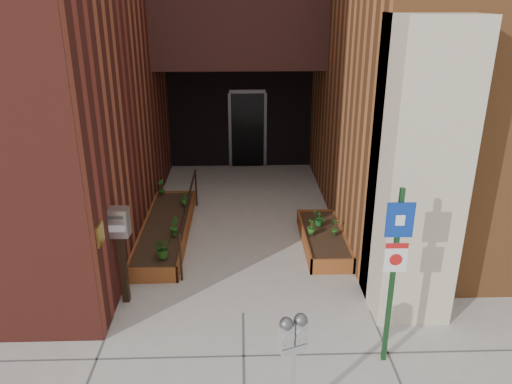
{
  "coord_description": "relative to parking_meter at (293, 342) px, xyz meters",
  "views": [
    {
      "loc": [
        -0.01,
        -6.53,
        4.61
      ],
      "look_at": [
        0.26,
        1.8,
        1.32
      ],
      "focal_mm": 35.0,
      "sensor_mm": 36.0,
      "label": 1
    }
  ],
  "objects": [
    {
      "name": "shrub_right_c",
      "position": [
        1.01,
        4.62,
        -0.68
      ],
      "size": [
        0.39,
        0.39,
        0.3
      ],
      "primitive_type": "imported",
      "rotation": [
        0.0,
        0.0,
        3.95
      ],
      "color": "#18571D",
      "rests_on": "planter_right"
    },
    {
      "name": "shrub_left_c",
      "position": [
        -1.79,
        5.79,
        -0.66
      ],
      "size": [
        0.25,
        0.25,
        0.33
      ],
      "primitive_type": "imported",
      "rotation": [
        0.0,
        0.0,
        4.09
      ],
      "color": "#285C1A",
      "rests_on": "planter_left"
    },
    {
      "name": "planter_right",
      "position": [
        1.06,
        4.33,
        -0.99
      ],
      "size": [
        0.8,
        2.2,
        0.3
      ],
      "color": "brown",
      "rests_on": "ground"
    },
    {
      "name": "ground",
      "position": [
        -0.54,
        2.13,
        -1.13
      ],
      "size": [
        80.0,
        80.0,
        0.0
      ],
      "primitive_type": "plane",
      "color": "#9E9991",
      "rests_on": "ground"
    },
    {
      "name": "shrub_left_a",
      "position": [
        -1.93,
        3.42,
        -0.64
      ],
      "size": [
        0.47,
        0.47,
        0.38
      ],
      "primitive_type": "imported",
      "rotation": [
        0.0,
        0.0,
        0.53
      ],
      "color": "#245017",
      "rests_on": "planter_left"
    },
    {
      "name": "shrub_left_d",
      "position": [
        -2.39,
        6.43,
        -0.64
      ],
      "size": [
        0.27,
        0.27,
        0.37
      ],
      "primitive_type": "imported",
      "rotation": [
        0.0,
        0.0,
        5.34
      ],
      "color": "#22631C",
      "rests_on": "planter_left"
    },
    {
      "name": "payment_dropbox",
      "position": [
        -2.41,
        2.53,
        0.05
      ],
      "size": [
        0.33,
        0.26,
        1.63
      ],
      "color": "black",
      "rests_on": "ground"
    },
    {
      "name": "shrub_right_a",
      "position": [
        0.81,
        4.26,
        -0.68
      ],
      "size": [
        0.19,
        0.19,
        0.29
      ],
      "primitive_type": "imported",
      "rotation": [
        0.0,
        0.0,
        1.36
      ],
      "color": "#265B1A",
      "rests_on": "planter_right"
    },
    {
      "name": "planter_left",
      "position": [
        -2.09,
        4.83,
        -1.0
      ],
      "size": [
        0.9,
        3.6,
        0.3
      ],
      "color": "brown",
      "rests_on": "ground"
    },
    {
      "name": "parking_meter",
      "position": [
        0.0,
        0.0,
        0.0
      ],
      "size": [
        0.34,
        0.22,
        1.46
      ],
      "color": "#B7B8BA",
      "rests_on": "ground"
    },
    {
      "name": "sign_post",
      "position": [
        1.36,
        1.0,
        0.41
      ],
      "size": [
        0.34,
        0.08,
        2.5
      ],
      "color": "#143919",
      "rests_on": "ground"
    },
    {
      "name": "shrub_left_b",
      "position": [
        -1.84,
        4.31,
        -0.65
      ],
      "size": [
        0.22,
        0.22,
        0.36
      ],
      "primitive_type": "imported",
      "rotation": [
        0.0,
        0.0,
        1.72
      ],
      "color": "#235D1A",
      "rests_on": "planter_left"
    },
    {
      "name": "handrail",
      "position": [
        -1.59,
        4.78,
        -0.38
      ],
      "size": [
        0.04,
        3.34,
        0.9
      ],
      "color": "black",
      "rests_on": "ground"
    },
    {
      "name": "shrub_right_b",
      "position": [
        1.26,
        4.22,
        -0.66
      ],
      "size": [
        0.23,
        0.23,
        0.33
      ],
      "primitive_type": "imported",
      "rotation": [
        0.0,
        0.0,
        2.72
      ],
      "color": "#245F1B",
      "rests_on": "planter_right"
    }
  ]
}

